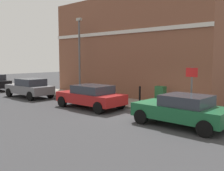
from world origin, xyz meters
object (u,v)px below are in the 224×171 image
at_px(lamppost, 79,53).
at_px(car_red, 91,96).
at_px(bollard_far_kerb, 106,93).
at_px(car_green, 182,110).
at_px(street_sign, 192,84).
at_px(utility_cabinet, 160,97).
at_px(car_grey, 30,88).
at_px(bollard_near_cabinet, 140,94).

bearing_deg(lamppost, car_red, -123.42).
bearing_deg(bollard_far_kerb, lamppost, 72.06).
xyz_separation_m(car_green, car_red, (0.21, 5.80, 0.00)).
relative_size(car_green, car_red, 0.97).
distance_m(bollard_far_kerb, street_sign, 5.56).
xyz_separation_m(utility_cabinet, lamppost, (0.17, 7.18, 2.62)).
bearing_deg(bollard_far_kerb, car_green, -105.36).
distance_m(bollard_far_kerb, lamppost, 4.94).
bearing_deg(utility_cabinet, car_grey, 106.08).
relative_size(car_red, bollard_far_kerb, 3.97).
height_order(car_green, utility_cabinet, car_green).
bearing_deg(street_sign, car_green, -166.24).
xyz_separation_m(bollard_far_kerb, lamppost, (1.30, 4.00, 2.60)).
bearing_deg(car_grey, street_sign, -172.69).
bearing_deg(bollard_far_kerb, car_red, -175.78).
bearing_deg(bollard_near_cabinet, bollard_far_kerb, 126.65).
bearing_deg(utility_cabinet, street_sign, -112.86).
distance_m(car_grey, street_sign, 11.93).
bearing_deg(utility_cabinet, bollard_near_cabinet, 86.25).
bearing_deg(lamppost, car_green, -106.41).
xyz_separation_m(car_grey, street_sign, (1.76, -11.76, 0.93)).
height_order(car_red, utility_cabinet, car_red).
relative_size(utility_cabinet, bollard_far_kerb, 1.11).
relative_size(utility_cabinet, bollard_near_cabinet, 1.11).
height_order(car_grey, lamppost, lamppost).
relative_size(car_grey, bollard_near_cabinet, 3.90).
distance_m(bollard_near_cabinet, street_sign, 4.08).
bearing_deg(street_sign, bollard_near_cabinet, 74.40).
bearing_deg(bollard_near_cabinet, utility_cabinet, -93.75).
bearing_deg(street_sign, car_red, 106.37).
relative_size(car_green, bollard_near_cabinet, 3.84).
relative_size(utility_cabinet, street_sign, 0.50).
xyz_separation_m(car_grey, bollard_far_kerb, (1.60, -6.29, -0.03)).
bearing_deg(car_grey, utility_cabinet, -165.13).
distance_m(car_red, car_grey, 6.39).
bearing_deg(car_green, utility_cabinet, -44.37).
relative_size(car_red, utility_cabinet, 3.59).
bearing_deg(utility_cabinet, bollard_far_kerb, 109.56).
bearing_deg(car_grey, lamppost, -129.52).
distance_m(car_grey, bollard_near_cabinet, 8.43).
xyz_separation_m(bollard_far_kerb, street_sign, (0.16, -5.47, 0.96)).
height_order(car_red, bollard_far_kerb, car_red).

